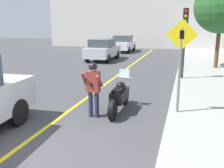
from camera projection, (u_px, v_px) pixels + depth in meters
ground_plane at (33, 158)px, 5.38m from camera, size 80.00×80.00×0.00m
road_center_line at (99, 89)px, 11.14m from camera, size 0.12×36.00×0.01m
building_backdrop at (161, 21)px, 28.88m from camera, size 28.00×1.20×6.18m
motorcycle at (120, 96)px, 8.19m from camera, size 0.62×2.23×1.31m
person_biker at (93, 84)px, 7.55m from camera, size 0.59×0.47×1.72m
crossing_sign at (180, 58)px, 7.38m from camera, size 0.91×0.08×2.82m
traffic_light at (185, 30)px, 12.03m from camera, size 0.26×0.30×3.40m
street_tree at (221, 7)px, 14.82m from camera, size 3.19×3.19×5.27m
parked_car_silver at (103, 49)px, 19.72m from camera, size 1.88×4.20×1.68m
parked_car_white at (123, 43)px, 25.66m from camera, size 1.88×4.20×1.68m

